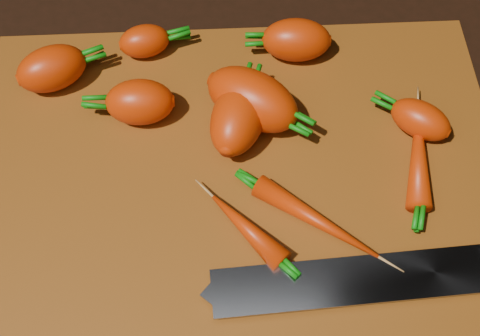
{
  "coord_description": "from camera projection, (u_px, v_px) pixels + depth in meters",
  "views": [
    {
      "loc": [
        -0.02,
        -0.31,
        0.55
      ],
      "look_at": [
        0.0,
        0.01,
        0.03
      ],
      "focal_mm": 50.0,
      "sensor_mm": 36.0,
      "label": 1
    }
  ],
  "objects": [
    {
      "name": "ground",
      "position": [
        240.0,
        196.0,
        0.64
      ],
      "size": [
        2.0,
        2.0,
        0.01
      ],
      "primitive_type": "cube",
      "color": "black"
    },
    {
      "name": "carrot_1",
      "position": [
        140.0,
        102.0,
        0.64
      ],
      "size": [
        0.07,
        0.05,
        0.05
      ],
      "primitive_type": "ellipsoid",
      "rotation": [
        0.0,
        0.0,
        3.13
      ],
      "color": "#C52A00",
      "rests_on": "cutting_board"
    },
    {
      "name": "carrot_0",
      "position": [
        52.0,
        69.0,
        0.67
      ],
      "size": [
        0.08,
        0.07,
        0.05
      ],
      "primitive_type": "ellipsoid",
      "rotation": [
        0.0,
        0.0,
        0.41
      ],
      "color": "#C52A00",
      "rests_on": "cutting_board"
    },
    {
      "name": "carrot_5",
      "position": [
        144.0,
        41.0,
        0.69
      ],
      "size": [
        0.06,
        0.04,
        0.03
      ],
      "primitive_type": "ellipsoid",
      "rotation": [
        0.0,
        0.0,
        0.2
      ],
      "color": "#C52A00",
      "rests_on": "cutting_board"
    },
    {
      "name": "carrot_8",
      "position": [
        316.0,
        220.0,
        0.59
      ],
      "size": [
        0.11,
        0.09,
        0.02
      ],
      "primitive_type": "ellipsoid",
      "rotation": [
        0.0,
        0.0,
        -0.65
      ],
      "color": "#C52A00",
      "rests_on": "cutting_board"
    },
    {
      "name": "carrot_9",
      "position": [
        247.0,
        229.0,
        0.59
      ],
      "size": [
        0.07,
        0.08,
        0.02
      ],
      "primitive_type": "ellipsoid",
      "rotation": [
        0.0,
        0.0,
        2.28
      ],
      "color": "#C52A00",
      "rests_on": "cutting_board"
    },
    {
      "name": "carrot_3",
      "position": [
        239.0,
        117.0,
        0.63
      ],
      "size": [
        0.08,
        0.1,
        0.05
      ],
      "primitive_type": "ellipsoid",
      "rotation": [
        0.0,
        0.0,
        1.26
      ],
      "color": "#C52A00",
      "rests_on": "cutting_board"
    },
    {
      "name": "cutting_board",
      "position": [
        241.0,
        190.0,
        0.63
      ],
      "size": [
        0.5,
        0.4,
        0.01
      ],
      "primitive_type": "cube",
      "color": "brown",
      "rests_on": "ground"
    },
    {
      "name": "knife",
      "position": [
        381.0,
        278.0,
        0.56
      ],
      "size": [
        0.39,
        0.06,
        0.02
      ],
      "rotation": [
        0.0,
        0.0,
        0.05
      ],
      "color": "gray",
      "rests_on": "cutting_board"
    },
    {
      "name": "carrot_7",
      "position": [
        418.0,
        155.0,
        0.63
      ],
      "size": [
        0.04,
        0.12,
        0.02
      ],
      "primitive_type": "ellipsoid",
      "rotation": [
        0.0,
        0.0,
        1.39
      ],
      "color": "#C52A00",
      "rests_on": "cutting_board"
    },
    {
      "name": "carrot_2",
      "position": [
        252.0,
        99.0,
        0.64
      ],
      "size": [
        0.11,
        0.1,
        0.06
      ],
      "primitive_type": "ellipsoid",
      "rotation": [
        0.0,
        0.0,
        -0.61
      ],
      "color": "#C52A00",
      "rests_on": "cutting_board"
    },
    {
      "name": "carrot_6",
      "position": [
        421.0,
        120.0,
        0.64
      ],
      "size": [
        0.07,
        0.06,
        0.04
      ],
      "primitive_type": "ellipsoid",
      "rotation": [
        0.0,
        0.0,
        2.51
      ],
      "color": "#C52A00",
      "rests_on": "cutting_board"
    },
    {
      "name": "carrot_4",
      "position": [
        296.0,
        40.0,
        0.69
      ],
      "size": [
        0.07,
        0.05,
        0.04
      ],
      "primitive_type": "ellipsoid",
      "rotation": [
        0.0,
        0.0,
        3.07
      ],
      "color": "#C52A00",
      "rests_on": "cutting_board"
    }
  ]
}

